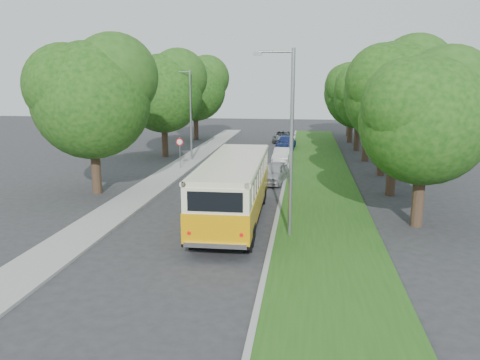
# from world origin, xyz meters

# --- Properties ---
(ground) EXTENTS (120.00, 120.00, 0.00)m
(ground) POSITION_xyz_m (0.00, 0.00, 0.00)
(ground) COLOR #2B2B2E
(ground) RESTS_ON ground
(curb) EXTENTS (0.20, 70.00, 0.15)m
(curb) POSITION_xyz_m (3.60, 5.00, 0.07)
(curb) COLOR gray
(curb) RESTS_ON ground
(grass_verge) EXTENTS (4.50, 70.00, 0.13)m
(grass_verge) POSITION_xyz_m (5.95, 5.00, 0.07)
(grass_verge) COLOR #235015
(grass_verge) RESTS_ON ground
(sidewalk) EXTENTS (2.20, 70.00, 0.12)m
(sidewalk) POSITION_xyz_m (-4.80, 5.00, 0.06)
(sidewalk) COLOR gray
(sidewalk) RESTS_ON ground
(treeline) EXTENTS (24.27, 41.91, 9.46)m
(treeline) POSITION_xyz_m (3.15, 17.99, 5.93)
(treeline) COLOR #332319
(treeline) RESTS_ON ground
(lamppost_near) EXTENTS (1.71, 0.16, 8.00)m
(lamppost_near) POSITION_xyz_m (4.21, -2.50, 4.37)
(lamppost_near) COLOR gray
(lamppost_near) RESTS_ON ground
(lamppost_far) EXTENTS (1.71, 0.16, 7.50)m
(lamppost_far) POSITION_xyz_m (-4.70, 16.00, 4.12)
(lamppost_far) COLOR gray
(lamppost_far) RESTS_ON ground
(warning_sign) EXTENTS (0.56, 0.10, 2.50)m
(warning_sign) POSITION_xyz_m (-4.50, 11.98, 1.71)
(warning_sign) COLOR gray
(warning_sign) RESTS_ON ground
(vintage_bus) EXTENTS (2.91, 10.58, 3.13)m
(vintage_bus) POSITION_xyz_m (1.54, -0.48, 1.56)
(vintage_bus) COLOR #E69E07
(vintage_bus) RESTS_ON ground
(car_silver) EXTENTS (2.11, 4.04, 1.31)m
(car_silver) POSITION_xyz_m (2.85, 8.50, 0.66)
(car_silver) COLOR #AEADB2
(car_silver) RESTS_ON ground
(car_white) EXTENTS (1.51, 3.80, 1.23)m
(car_white) POSITION_xyz_m (3.00, 16.20, 0.61)
(car_white) COLOR silver
(car_white) RESTS_ON ground
(car_blue) EXTENTS (1.98, 4.48, 1.28)m
(car_blue) POSITION_xyz_m (3.00, 23.90, 0.64)
(car_blue) COLOR navy
(car_blue) RESTS_ON ground
(car_grey) EXTENTS (2.14, 4.44, 1.22)m
(car_grey) POSITION_xyz_m (2.40, 29.37, 0.61)
(car_grey) COLOR slate
(car_grey) RESTS_ON ground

